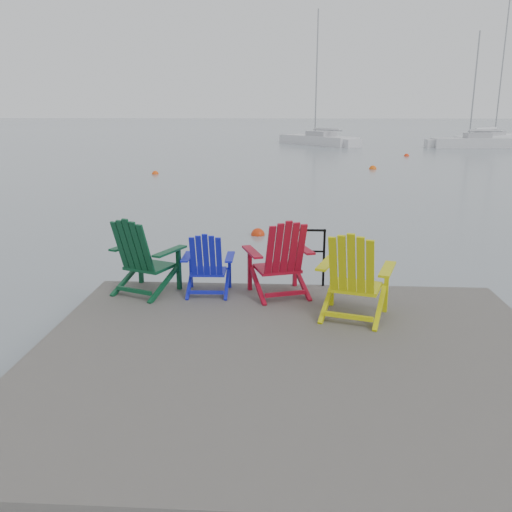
# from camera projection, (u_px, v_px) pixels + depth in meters

# --- Properties ---
(ground) EXTENTS (400.00, 400.00, 0.00)m
(ground) POSITION_uv_depth(u_px,v_px,m) (293.00, 394.00, 6.20)
(ground) COLOR slate
(ground) RESTS_ON ground
(dock) EXTENTS (6.00, 5.00, 1.40)m
(dock) POSITION_uv_depth(u_px,v_px,m) (294.00, 366.00, 6.11)
(dock) COLOR #312E2C
(dock) RESTS_ON ground
(handrail) EXTENTS (0.48, 0.04, 0.90)m
(handrail) POSITION_uv_depth(u_px,v_px,m) (310.00, 252.00, 8.27)
(handrail) COLOR black
(handrail) RESTS_ON dock
(chair_green) EXTENTS (1.11, 1.07, 1.15)m
(chair_green) POSITION_uv_depth(u_px,v_px,m) (143.00, 255.00, 7.93)
(chair_green) COLOR #0B3E23
(chair_green) RESTS_ON dock
(chair_blue) EXTENTS (0.77, 0.71, 0.94)m
(chair_blue) POSITION_uv_depth(u_px,v_px,m) (208.00, 263.00, 7.92)
(chair_blue) COLOR #1117B1
(chair_blue) RESTS_ON dock
(chair_red) EXTENTS (1.09, 1.04, 1.15)m
(chair_red) POSITION_uv_depth(u_px,v_px,m) (280.00, 258.00, 7.81)
(chair_red) COLOR maroon
(chair_red) RESTS_ON dock
(chair_yellow) EXTENTS (1.10, 1.05, 1.17)m
(chair_yellow) POSITION_uv_depth(u_px,v_px,m) (354.00, 275.00, 6.96)
(chair_yellow) COLOR #C4C60B
(chair_yellow) RESTS_ON dock
(sailboat_near) EXTENTS (7.03, 8.36, 12.01)m
(sailboat_near) POSITION_uv_depth(u_px,v_px,m) (318.00, 141.00, 50.08)
(sailboat_near) COLOR silver
(sailboat_near) RESTS_ON ground
(sailboat_mid) EXTENTS (8.61, 8.41, 13.04)m
(sailboat_mid) POSITION_uv_depth(u_px,v_px,m) (491.00, 140.00, 51.41)
(sailboat_mid) COLOR white
(sailboat_mid) RESTS_ON ground
(sailboat_far) EXTENTS (6.94, 2.30, 9.63)m
(sailboat_far) POSITION_uv_depth(u_px,v_px,m) (473.00, 143.00, 46.17)
(sailboat_far) COLOR silver
(sailboat_far) RESTS_ON ground
(buoy_a) EXTENTS (0.36, 0.36, 0.36)m
(buoy_a) POSITION_uv_depth(u_px,v_px,m) (258.00, 235.00, 14.03)
(buoy_a) COLOR red
(buoy_a) RESTS_ON ground
(buoy_b) EXTENTS (0.34, 0.34, 0.34)m
(buoy_b) POSITION_uv_depth(u_px,v_px,m) (155.00, 174.00, 27.28)
(buoy_b) COLOR #E54A0D
(buoy_b) RESTS_ON ground
(buoy_c) EXTENTS (0.41, 0.41, 0.41)m
(buoy_c) POSITION_uv_depth(u_px,v_px,m) (373.00, 169.00, 29.54)
(buoy_c) COLOR #E5570D
(buoy_c) RESTS_ON ground
(buoy_d) EXTENTS (0.36, 0.36, 0.36)m
(buoy_d) POSITION_uv_depth(u_px,v_px,m) (407.00, 156.00, 37.78)
(buoy_d) COLOR red
(buoy_d) RESTS_ON ground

